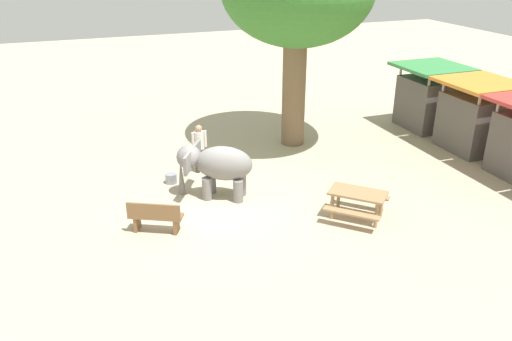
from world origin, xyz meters
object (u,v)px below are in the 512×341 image
object	(u,v)px
wooden_bench	(155,216)
feed_bucket	(171,178)
person_handler	(199,145)
elephant	(216,165)
market_stall_green	(428,100)
picnic_table_near	(357,198)
market_stall_orange	(475,119)

from	to	relation	value
wooden_bench	feed_bucket	size ratio (longest dim) A/B	3.96
wooden_bench	feed_bucket	bearing A→B (deg)	98.17
person_handler	feed_bucket	world-z (taller)	person_handler
elephant	wooden_bench	distance (m)	2.58
market_stall_green	wooden_bench	bearing A→B (deg)	-69.13
market_stall_green	picnic_table_near	bearing A→B (deg)	-49.20
wooden_bench	market_stall_green	world-z (taller)	market_stall_green
feed_bucket	wooden_bench	bearing A→B (deg)	-19.20
elephant	picnic_table_near	size ratio (longest dim) A/B	1.04
market_stall_orange	feed_bucket	xyz separation A→B (m)	(-0.93, -10.80, -0.98)
person_handler	wooden_bench	size ratio (longest dim) A/B	1.14
market_stall_green	person_handler	bearing A→B (deg)	-83.19
elephant	market_stall_orange	xyz separation A→B (m)	(-0.45, 9.72, 0.13)
feed_bucket	market_stall_green	bearing A→B (deg)	98.79
elephant	feed_bucket	world-z (taller)	elephant
wooden_bench	picnic_table_near	xyz separation A→B (m)	(1.13, 5.27, 0.12)
elephant	market_stall_orange	bearing A→B (deg)	-147.03
wooden_bench	person_handler	bearing A→B (deg)	85.61
person_handler	market_stall_green	bearing A→B (deg)	90.95
market_stall_green	feed_bucket	world-z (taller)	market_stall_green
elephant	person_handler	distance (m)	1.89
picnic_table_near	elephant	bearing A→B (deg)	5.78
elephant	feed_bucket	size ratio (longest dim) A/B	6.11
person_handler	market_stall_green	distance (m)	9.79
picnic_table_near	market_stall_orange	distance (m)	7.20
feed_bucket	person_handler	bearing A→B (deg)	115.26
elephant	wooden_bench	world-z (taller)	elephant
picnic_table_near	feed_bucket	xyz separation A→B (m)	(-3.95, -4.29, -0.43)
picnic_table_near	market_stall_green	xyz separation A→B (m)	(-5.62, 6.51, 0.55)
elephant	person_handler	xyz separation A→B (m)	(-1.89, -0.00, -0.06)
market_stall_orange	feed_bucket	distance (m)	10.89
picnic_table_near	market_stall_orange	world-z (taller)	market_stall_orange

